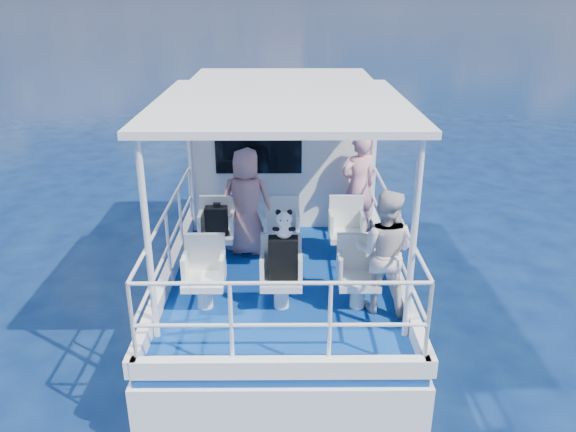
% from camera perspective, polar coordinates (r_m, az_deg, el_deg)
% --- Properties ---
extents(ground, '(2000.00, 2000.00, 0.00)m').
position_cam_1_polar(ground, '(8.17, -0.61, -10.56)').
color(ground, '#08163B').
rests_on(ground, ground).
extents(hull, '(3.00, 7.00, 1.60)m').
position_cam_1_polar(hull, '(9.03, -0.59, -7.13)').
color(hull, white).
rests_on(hull, ground).
extents(deck, '(2.90, 6.90, 0.10)m').
position_cam_1_polar(deck, '(8.64, -0.61, -2.21)').
color(deck, navy).
rests_on(deck, hull).
extents(cabin, '(2.85, 2.00, 2.20)m').
position_cam_1_polar(cabin, '(9.49, -0.61, 7.39)').
color(cabin, white).
rests_on(cabin, deck).
extents(canopy, '(3.00, 3.20, 0.08)m').
position_cam_1_polar(canopy, '(6.80, -0.73, 11.36)').
color(canopy, white).
rests_on(canopy, cabin).
extents(canopy_posts, '(2.77, 2.97, 2.20)m').
position_cam_1_polar(canopy_posts, '(7.05, -0.69, 2.14)').
color(canopy_posts, white).
rests_on(canopy_posts, deck).
extents(railings, '(2.84, 3.59, 1.00)m').
position_cam_1_polar(railings, '(6.98, -0.68, -3.40)').
color(railings, white).
rests_on(railings, deck).
extents(seat_port_fwd, '(0.48, 0.46, 0.38)m').
position_cam_1_polar(seat_port_fwd, '(7.87, -7.21, -3.01)').
color(seat_port_fwd, silver).
rests_on(seat_port_fwd, deck).
extents(seat_center_fwd, '(0.48, 0.46, 0.38)m').
position_cam_1_polar(seat_center_fwd, '(7.82, -0.64, -3.01)').
color(seat_center_fwd, silver).
rests_on(seat_center_fwd, deck).
extents(seat_stbd_fwd, '(0.48, 0.46, 0.38)m').
position_cam_1_polar(seat_stbd_fwd, '(7.86, 5.94, -2.98)').
color(seat_stbd_fwd, silver).
rests_on(seat_stbd_fwd, deck).
extents(seat_port_aft, '(0.48, 0.46, 0.38)m').
position_cam_1_polar(seat_port_aft, '(6.73, -8.45, -7.69)').
color(seat_port_aft, silver).
rests_on(seat_port_aft, deck).
extents(seat_center_aft, '(0.48, 0.46, 0.38)m').
position_cam_1_polar(seat_center_aft, '(6.66, -0.69, -7.75)').
color(seat_center_aft, silver).
rests_on(seat_center_aft, deck).
extents(seat_stbd_aft, '(0.48, 0.46, 0.38)m').
position_cam_1_polar(seat_stbd_aft, '(6.72, 7.09, -7.67)').
color(seat_stbd_aft, silver).
rests_on(seat_stbd_aft, deck).
extents(passenger_port_fwd, '(0.62, 0.48, 1.52)m').
position_cam_1_polar(passenger_port_fwd, '(7.81, -4.24, 1.44)').
color(passenger_port_fwd, tan).
rests_on(passenger_port_fwd, deck).
extents(passenger_stbd_fwd, '(0.66, 0.55, 1.55)m').
position_cam_1_polar(passenger_stbd_fwd, '(8.45, 7.12, 3.06)').
color(passenger_stbd_fwd, pink).
rests_on(passenger_stbd_fwd, deck).
extents(passenger_stbd_aft, '(0.86, 0.76, 1.47)m').
position_cam_1_polar(passenger_stbd_aft, '(6.47, 9.73, -3.58)').
color(passenger_stbd_aft, white).
rests_on(passenger_stbd_aft, deck).
extents(backpack_port, '(0.30, 0.17, 0.40)m').
position_cam_1_polar(backpack_port, '(7.69, -7.28, -0.49)').
color(backpack_port, black).
rests_on(backpack_port, seat_port_fwd).
extents(backpack_center, '(0.34, 0.19, 0.51)m').
position_cam_1_polar(backpack_center, '(6.46, -0.49, -4.30)').
color(backpack_center, black).
rests_on(backpack_center, seat_center_aft).
extents(compact_camera, '(0.10, 0.06, 0.06)m').
position_cam_1_polar(compact_camera, '(7.61, -7.24, 1.12)').
color(compact_camera, black).
rests_on(compact_camera, backpack_port).
extents(panda, '(0.22, 0.18, 0.34)m').
position_cam_1_polar(panda, '(6.29, -0.41, -0.82)').
color(panda, white).
rests_on(panda, backpack_center).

